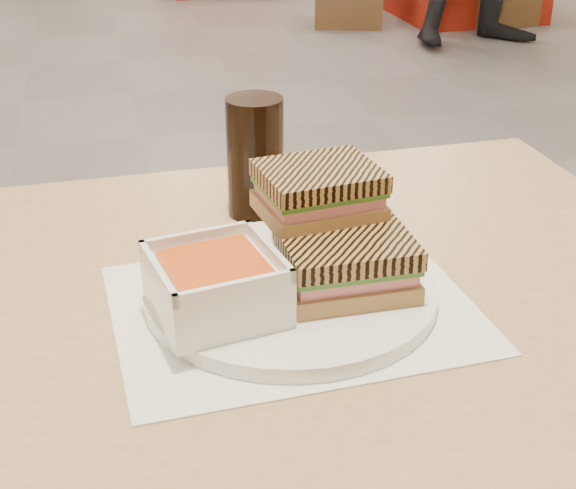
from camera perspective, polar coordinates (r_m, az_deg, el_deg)
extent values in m
cube|color=tan|center=(0.81, -10.86, -5.71)|extent=(1.22, 0.73, 0.03)
cylinder|color=tan|center=(1.40, 12.68, -8.93)|extent=(0.06, 0.06, 0.72)
cube|color=white|center=(0.80, 0.37, -4.41)|extent=(0.35, 0.28, 0.00)
cylinder|color=white|center=(0.81, 0.17, -3.14)|extent=(0.29, 0.29, 0.02)
cube|color=white|center=(0.76, -4.95, -3.12)|extent=(0.13, 0.13, 0.05)
cube|color=#D24B19|center=(0.74, -5.03, -1.40)|extent=(0.10, 0.10, 0.01)
cube|color=white|center=(0.76, -1.30, -0.40)|extent=(0.03, 0.11, 0.01)
cube|color=white|center=(0.73, -8.93, -1.93)|extent=(0.03, 0.11, 0.01)
cube|color=white|center=(0.79, -6.29, 0.51)|extent=(0.11, 0.03, 0.01)
cube|color=white|center=(0.70, -3.63, -3.03)|extent=(0.11, 0.03, 0.01)
cube|color=#9E7445|center=(0.80, 3.96, -2.39)|extent=(0.12, 0.10, 0.02)
cube|color=#D67986|center=(0.79, 3.99, -1.43)|extent=(0.11, 0.09, 0.01)
cube|color=#386B23|center=(0.79, 4.01, -0.85)|extent=(0.12, 0.10, 0.01)
cube|color=#9E6D34|center=(0.78, 4.04, -0.07)|extent=(0.12, 0.10, 0.02)
cube|color=#9E7445|center=(0.83, 2.10, 2.58)|extent=(0.12, 0.11, 0.02)
cube|color=#D67986|center=(0.82, 2.11, 3.47)|extent=(0.12, 0.10, 0.01)
cube|color=#386B23|center=(0.82, 2.12, 4.01)|extent=(0.12, 0.10, 0.01)
cube|color=#9E6D34|center=(0.81, 2.14, 4.75)|extent=(0.12, 0.11, 0.02)
cylinder|color=black|center=(0.97, -2.26, 6.01)|extent=(0.07, 0.07, 0.14)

